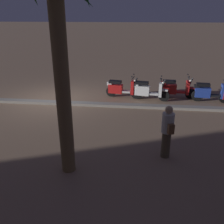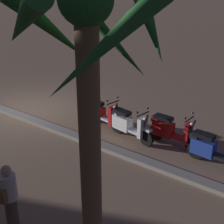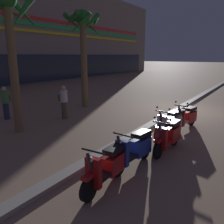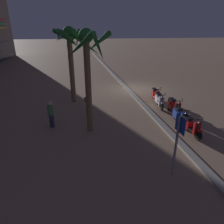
# 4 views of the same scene
# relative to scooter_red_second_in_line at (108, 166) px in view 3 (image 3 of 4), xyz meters

# --- Properties ---
(ground_plane) EXTENTS (200.00, 200.00, 0.00)m
(ground_plane) POSITION_rel_scooter_red_second_in_line_xyz_m (8.49, 0.48, -0.44)
(ground_plane) COLOR #93755B
(curb_strip) EXTENTS (60.00, 0.36, 0.12)m
(curb_strip) POSITION_rel_scooter_red_second_in_line_xyz_m (8.49, 1.04, -0.38)
(curb_strip) COLOR gray
(curb_strip) RESTS_ON ground
(mall_facade_backdrop) EXTENTS (49.67, 11.49, 11.03)m
(mall_facade_backdrop) POSITION_rel_scooter_red_second_in_line_xyz_m (12.54, 22.80, 5.06)
(mall_facade_backdrop) COLOR gray
(mall_facade_backdrop) RESTS_ON ground
(scooter_red_second_in_line) EXTENTS (1.76, 0.56, 1.04)m
(scooter_red_second_in_line) POSITION_rel_scooter_red_second_in_line_xyz_m (0.00, 0.00, 0.00)
(scooter_red_second_in_line) COLOR black
(scooter_red_second_in_line) RESTS_ON ground
(scooter_blue_last_in_row) EXTENTS (1.79, 0.56, 1.04)m
(scooter_blue_last_in_row) POSITION_rel_scooter_red_second_in_line_xyz_m (1.21, -0.06, 0.02)
(scooter_blue_last_in_row) COLOR black
(scooter_blue_last_in_row) RESTS_ON ground
(scooter_red_far_back) EXTENTS (1.78, 0.56, 1.17)m
(scooter_red_far_back) POSITION_rel_scooter_red_second_in_line_xyz_m (2.71, -0.45, 0.02)
(scooter_red_far_back) COLOR black
(scooter_red_far_back) RESTS_ON ground
(scooter_white_mid_rear) EXTENTS (1.78, 0.63, 1.17)m
(scooter_white_mid_rear) POSITION_rel_scooter_red_second_in_line_xyz_m (4.03, -0.03, 0.02)
(scooter_white_mid_rear) COLOR black
(scooter_white_mid_rear) RESTS_ON ground
(scooter_red_gap_after_mid) EXTENTS (1.77, 0.63, 1.17)m
(scooter_red_gap_after_mid) POSITION_rel_scooter_red_second_in_line_xyz_m (5.32, -0.26, 0.00)
(scooter_red_gap_after_mid) COLOR black
(scooter_red_gap_after_mid) RESTS_ON ground
(palm_tree_far_corner) EXTENTS (2.15, 2.17, 5.30)m
(palm_tree_far_corner) POSITION_rel_scooter_red_second_in_line_xyz_m (6.25, 5.89, 3.54)
(palm_tree_far_corner) COLOR olive
(palm_tree_far_corner) RESTS_ON ground
(palm_tree_near_sign) EXTENTS (2.34, 2.37, 5.16)m
(palm_tree_near_sign) POSITION_rel_scooter_red_second_in_line_xyz_m (1.28, 5.10, 3.44)
(palm_tree_near_sign) COLOR olive
(palm_tree_near_sign) RESTS_ON ground
(pedestrian_by_palm_tree) EXTENTS (0.46, 0.34, 1.52)m
(pedestrian_by_palm_tree) POSITION_rel_scooter_red_second_in_line_xyz_m (2.09, 7.16, 0.35)
(pedestrian_by_palm_tree) COLOR #2D3351
(pedestrian_by_palm_tree) RESTS_ON ground
(pedestrian_window_shopping) EXTENTS (0.34, 0.46, 1.57)m
(pedestrian_window_shopping) POSITION_rel_scooter_red_second_in_line_xyz_m (3.62, 4.96, 0.39)
(pedestrian_window_shopping) COLOR brown
(pedestrian_window_shopping) RESTS_ON ground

